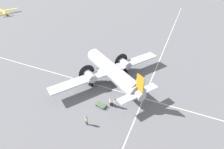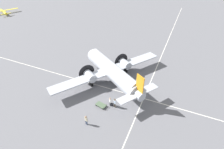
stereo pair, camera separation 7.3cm
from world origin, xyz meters
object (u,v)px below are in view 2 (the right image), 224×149
(baggage_cart, at_px, (101,105))
(passenger_boarding, at_px, (110,101))
(crew_foreground, at_px, (86,119))
(light_aircraft_distant, at_px, (3,12))
(airliner_main, at_px, (111,70))
(ramp_agent, at_px, (115,102))
(suitcase_near_door, at_px, (112,104))

(baggage_cart, bearing_deg, passenger_boarding, -138.01)
(crew_foreground, distance_m, passenger_boarding, 5.06)
(passenger_boarding, bearing_deg, baggage_cart, 78.81)
(baggage_cart, height_order, light_aircraft_distant, light_aircraft_distant)
(airliner_main, height_order, baggage_cart, airliner_main)
(crew_foreground, relative_size, baggage_cart, 0.93)
(ramp_agent, xyz_separation_m, light_aircraft_distant, (59.55, -28.51, -0.20))
(airliner_main, bearing_deg, passenger_boarding, 146.96)
(passenger_boarding, bearing_deg, light_aircraft_distant, 22.82)
(passenger_boarding, bearing_deg, crew_foreground, 120.70)
(crew_foreground, height_order, passenger_boarding, crew_foreground)
(crew_foreground, bearing_deg, ramp_agent, 77.40)
(suitcase_near_door, bearing_deg, passenger_boarding, 15.38)
(suitcase_near_door, bearing_deg, airliner_main, -63.94)
(light_aircraft_distant, bearing_deg, ramp_agent, -179.86)
(crew_foreground, bearing_deg, passenger_boarding, 85.77)
(airliner_main, relative_size, light_aircraft_distant, 1.92)
(baggage_cart, bearing_deg, airliner_main, -67.14)
(light_aircraft_distant, bearing_deg, crew_foreground, 175.49)
(suitcase_near_door, relative_size, light_aircraft_distant, 0.05)
(suitcase_near_door, bearing_deg, baggage_cart, 27.49)
(baggage_cart, bearing_deg, light_aircraft_distant, -15.08)
(crew_foreground, height_order, suitcase_near_door, crew_foreground)
(passenger_boarding, distance_m, ramp_agent, 0.82)
(light_aircraft_distant, bearing_deg, airliner_main, -176.10)
(ramp_agent, distance_m, suitcase_near_door, 0.95)
(airliner_main, xyz_separation_m, ramp_agent, (-3.42, 6.03, -1.56))
(airliner_main, relative_size, suitcase_near_door, 36.02)
(airliner_main, distance_m, crew_foreground, 11.00)
(crew_foreground, relative_size, ramp_agent, 1.02)
(ramp_agent, height_order, baggage_cart, ramp_agent)
(light_aircraft_distant, bearing_deg, baggage_cart, 178.74)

